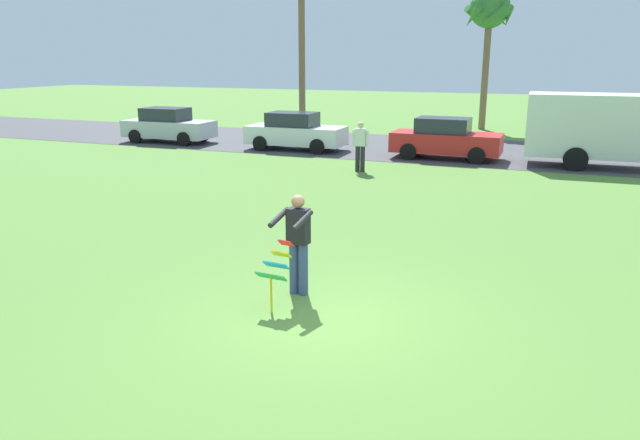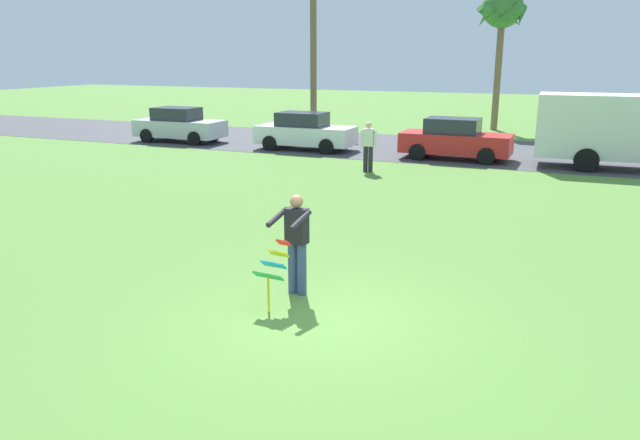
{
  "view_description": "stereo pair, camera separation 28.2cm",
  "coord_description": "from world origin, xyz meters",
  "px_view_note": "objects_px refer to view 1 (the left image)",
  "views": [
    {
      "loc": [
        3.08,
        -8.07,
        3.94
      ],
      "look_at": [
        -0.76,
        1.82,
        1.05
      ],
      "focal_mm": 34.04,
      "sensor_mm": 36.0,
      "label": 1
    },
    {
      "loc": [
        3.34,
        -7.97,
        3.94
      ],
      "look_at": [
        -0.76,
        1.82,
        1.05
      ],
      "focal_mm": 34.04,
      "sensor_mm": 36.0,
      "label": 2
    }
  ],
  "objects_px": {
    "person_kite_flyer": "(298,241)",
    "parked_car_red": "(445,139)",
    "parked_car_silver": "(168,126)",
    "person_walker_near": "(360,145)",
    "parked_car_white": "(295,132)",
    "palm_tree_right_near": "(489,13)",
    "parked_truck_white_box": "(613,129)",
    "kite_held": "(276,267)"
  },
  "relations": [
    {
      "from": "palm_tree_right_near",
      "to": "person_walker_near",
      "type": "height_order",
      "value": "palm_tree_right_near"
    },
    {
      "from": "parked_car_red",
      "to": "person_walker_near",
      "type": "relative_size",
      "value": 2.44
    },
    {
      "from": "parked_car_white",
      "to": "palm_tree_right_near",
      "type": "bearing_deg",
      "value": 58.34
    },
    {
      "from": "parked_car_white",
      "to": "person_walker_near",
      "type": "relative_size",
      "value": 2.43
    },
    {
      "from": "parked_truck_white_box",
      "to": "person_walker_near",
      "type": "xyz_separation_m",
      "value": [
        -8.18,
        -3.82,
        -0.48
      ]
    },
    {
      "from": "parked_truck_white_box",
      "to": "palm_tree_right_near",
      "type": "distance_m",
      "value": 12.97
    },
    {
      "from": "parked_car_silver",
      "to": "palm_tree_right_near",
      "type": "relative_size",
      "value": 0.57
    },
    {
      "from": "parked_truck_white_box",
      "to": "palm_tree_right_near",
      "type": "relative_size",
      "value": 0.91
    },
    {
      "from": "kite_held",
      "to": "parked_car_silver",
      "type": "bearing_deg",
      "value": 129.46
    },
    {
      "from": "parked_car_white",
      "to": "person_walker_near",
      "type": "distance_m",
      "value": 5.62
    },
    {
      "from": "kite_held",
      "to": "person_walker_near",
      "type": "bearing_deg",
      "value": 101.26
    },
    {
      "from": "parked_car_silver",
      "to": "person_walker_near",
      "type": "bearing_deg",
      "value": -19.86
    },
    {
      "from": "parked_car_silver",
      "to": "palm_tree_right_near",
      "type": "height_order",
      "value": "palm_tree_right_near"
    },
    {
      "from": "parked_car_red",
      "to": "parked_truck_white_box",
      "type": "distance_m",
      "value": 5.93
    },
    {
      "from": "parked_car_white",
      "to": "palm_tree_right_near",
      "type": "distance_m",
      "value": 13.59
    },
    {
      "from": "person_kite_flyer",
      "to": "parked_truck_white_box",
      "type": "xyz_separation_m",
      "value": [
        5.74,
        15.01,
        0.46
      ]
    },
    {
      "from": "person_kite_flyer",
      "to": "parked_car_red",
      "type": "bearing_deg",
      "value": 90.58
    },
    {
      "from": "kite_held",
      "to": "parked_car_silver",
      "type": "xyz_separation_m",
      "value": [
        -12.93,
        15.71,
        0.06
      ]
    },
    {
      "from": "person_kite_flyer",
      "to": "kite_held",
      "type": "distance_m",
      "value": 0.74
    },
    {
      "from": "palm_tree_right_near",
      "to": "person_kite_flyer",
      "type": "bearing_deg",
      "value": -90.01
    },
    {
      "from": "parked_truck_white_box",
      "to": "parked_car_red",
      "type": "bearing_deg",
      "value": -180.0
    },
    {
      "from": "parked_car_red",
      "to": "person_walker_near",
      "type": "height_order",
      "value": "person_walker_near"
    },
    {
      "from": "parked_car_silver",
      "to": "parked_truck_white_box",
      "type": "height_order",
      "value": "parked_truck_white_box"
    },
    {
      "from": "kite_held",
      "to": "parked_car_white",
      "type": "xyz_separation_m",
      "value": [
        -6.49,
        15.71,
        0.06
      ]
    },
    {
      "from": "parked_car_red",
      "to": "palm_tree_right_near",
      "type": "xyz_separation_m",
      "value": [
        0.16,
        10.65,
        5.29
      ]
    },
    {
      "from": "parked_truck_white_box",
      "to": "person_walker_near",
      "type": "relative_size",
      "value": 3.9
    },
    {
      "from": "kite_held",
      "to": "parked_car_red",
      "type": "xyz_separation_m",
      "value": [
        -0.08,
        15.71,
        0.06
      ]
    },
    {
      "from": "person_walker_near",
      "to": "parked_car_red",
      "type": "bearing_deg",
      "value": 59.07
    },
    {
      "from": "parked_car_white",
      "to": "parked_truck_white_box",
      "type": "relative_size",
      "value": 0.62
    },
    {
      "from": "kite_held",
      "to": "palm_tree_right_near",
      "type": "height_order",
      "value": "palm_tree_right_near"
    },
    {
      "from": "kite_held",
      "to": "parked_truck_white_box",
      "type": "height_order",
      "value": "parked_truck_white_box"
    },
    {
      "from": "palm_tree_right_near",
      "to": "parked_car_white",
      "type": "bearing_deg",
      "value": -121.66
    },
    {
      "from": "person_kite_flyer",
      "to": "person_walker_near",
      "type": "height_order",
      "value": "same"
    },
    {
      "from": "parked_car_white",
      "to": "parked_car_red",
      "type": "height_order",
      "value": "same"
    },
    {
      "from": "parked_car_silver",
      "to": "parked_truck_white_box",
      "type": "xyz_separation_m",
      "value": [
        18.75,
        0.0,
        0.64
      ]
    },
    {
      "from": "parked_car_red",
      "to": "palm_tree_right_near",
      "type": "height_order",
      "value": "palm_tree_right_near"
    },
    {
      "from": "palm_tree_right_near",
      "to": "person_walker_near",
      "type": "xyz_separation_m",
      "value": [
        -2.45,
        -14.47,
        -5.14
      ]
    },
    {
      "from": "parked_car_silver",
      "to": "parked_car_red",
      "type": "height_order",
      "value": "same"
    },
    {
      "from": "person_kite_flyer",
      "to": "parked_car_white",
      "type": "distance_m",
      "value": 16.38
    },
    {
      "from": "parked_truck_white_box",
      "to": "palm_tree_right_near",
      "type": "xyz_separation_m",
      "value": [
        -5.74,
        10.65,
        4.66
      ]
    },
    {
      "from": "parked_car_white",
      "to": "parked_car_red",
      "type": "relative_size",
      "value": 1.0
    },
    {
      "from": "parked_car_white",
      "to": "parked_truck_white_box",
      "type": "bearing_deg",
      "value": 0.0
    }
  ]
}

